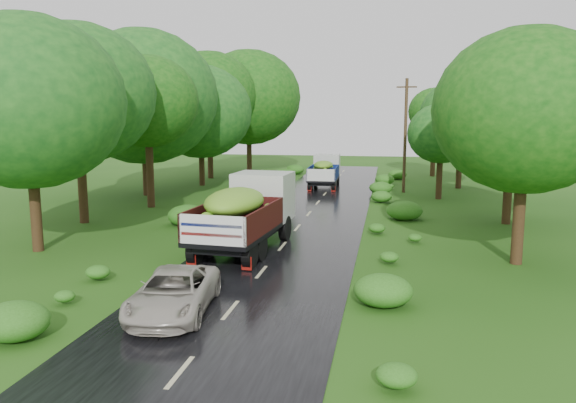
% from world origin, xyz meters
% --- Properties ---
extents(ground, '(120.00, 120.00, 0.00)m').
position_xyz_m(ground, '(0.00, 0.00, 0.00)').
color(ground, '#1C470F').
rests_on(ground, ground).
extents(road, '(6.50, 80.00, 0.02)m').
position_xyz_m(road, '(0.00, 5.00, 0.01)').
color(road, black).
rests_on(road, ground).
extents(road_lines, '(0.12, 69.60, 0.00)m').
position_xyz_m(road_lines, '(0.00, 6.00, 0.02)').
color(road_lines, '#BFB78C').
rests_on(road_lines, road).
extents(truck_near, '(3.10, 7.32, 3.00)m').
position_xyz_m(truck_near, '(-1.35, 7.38, 1.70)').
color(truck_near, black).
rests_on(truck_near, ground).
extents(truck_far, '(2.15, 5.80, 2.42)m').
position_xyz_m(truck_far, '(-0.42, 27.60, 1.37)').
color(truck_far, black).
rests_on(truck_far, ground).
extents(car, '(2.53, 4.60, 1.22)m').
position_xyz_m(car, '(-1.51, -0.52, 0.63)').
color(car, '#B3AC9F').
rests_on(car, road).
extents(utility_pole, '(1.41, 0.23, 8.06)m').
position_xyz_m(utility_pole, '(5.48, 25.83, 4.15)').
color(utility_pole, '#382616').
rests_on(utility_pole, ground).
extents(trees_left, '(7.92, 35.54, 9.09)m').
position_xyz_m(trees_left, '(-10.44, 22.65, 6.54)').
color(trees_left, black).
rests_on(trees_left, ground).
extents(trees_right, '(6.19, 33.52, 7.50)m').
position_xyz_m(trees_right, '(9.35, 20.01, 5.44)').
color(trees_right, black).
rests_on(trees_right, ground).
extents(shrubs, '(11.90, 44.00, 0.70)m').
position_xyz_m(shrubs, '(0.00, 14.00, 0.35)').
color(shrubs, '#296317').
rests_on(shrubs, ground).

